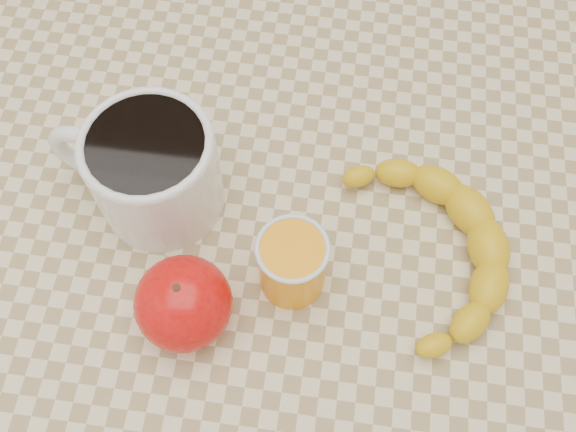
# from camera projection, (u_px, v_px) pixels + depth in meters

# --- Properties ---
(ground) EXTENTS (3.00, 3.00, 0.00)m
(ground) POSITION_uv_depth(u_px,v_px,m) (288.00, 385.00, 1.31)
(ground) COLOR tan
(ground) RESTS_ON ground
(table) EXTENTS (0.80, 0.80, 0.75)m
(table) POSITION_uv_depth(u_px,v_px,m) (288.00, 258.00, 0.71)
(table) COLOR beige
(table) RESTS_ON ground
(coffee_mug) EXTENTS (0.18, 0.14, 0.10)m
(coffee_mug) POSITION_uv_depth(u_px,v_px,m) (151.00, 168.00, 0.60)
(coffee_mug) COLOR silver
(coffee_mug) RESTS_ON table
(orange_juice_glass) EXTENTS (0.07, 0.07, 0.08)m
(orange_juice_glass) POSITION_uv_depth(u_px,v_px,m) (292.00, 264.00, 0.58)
(orange_juice_glass) COLOR orange
(orange_juice_glass) RESTS_ON table
(apple) EXTENTS (0.09, 0.09, 0.08)m
(apple) POSITION_uv_depth(u_px,v_px,m) (184.00, 303.00, 0.56)
(apple) COLOR #A90509
(apple) RESTS_ON table
(banana) EXTENTS (0.30, 0.33, 0.04)m
(banana) POSITION_uv_depth(u_px,v_px,m) (433.00, 248.00, 0.60)
(banana) COLOR gold
(banana) RESTS_ON table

